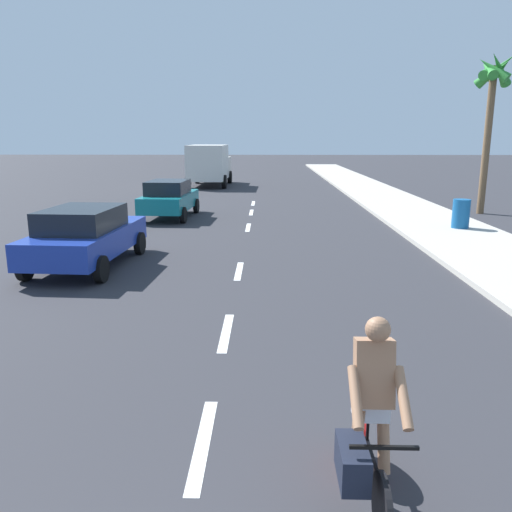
{
  "coord_description": "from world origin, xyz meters",
  "views": [
    {
      "loc": [
        0.7,
        -0.49,
        3.32
      ],
      "look_at": [
        0.5,
        9.04,
        1.1
      ],
      "focal_mm": 35.97,
      "sensor_mm": 36.0,
      "label": 1
    }
  ],
  "objects_px": {
    "cyclist": "(368,425)",
    "palm_tree_far": "(493,87)",
    "trash_bin_far": "(461,214)",
    "parked_car_blue": "(86,235)",
    "parked_car_teal": "(169,198)",
    "delivery_truck": "(209,164)"
  },
  "relations": [
    {
      "from": "palm_tree_far",
      "to": "trash_bin_far",
      "type": "height_order",
      "value": "palm_tree_far"
    },
    {
      "from": "palm_tree_far",
      "to": "trash_bin_far",
      "type": "bearing_deg",
      "value": -119.52
    },
    {
      "from": "palm_tree_far",
      "to": "trash_bin_far",
      "type": "distance_m",
      "value": 7.04
    },
    {
      "from": "cyclist",
      "to": "parked_car_teal",
      "type": "distance_m",
      "value": 17.95
    },
    {
      "from": "cyclist",
      "to": "palm_tree_far",
      "type": "xyz_separation_m",
      "value": [
        8.6,
        18.75,
        4.53
      ]
    },
    {
      "from": "cyclist",
      "to": "parked_car_teal",
      "type": "bearing_deg",
      "value": -73.36
    },
    {
      "from": "delivery_truck",
      "to": "trash_bin_far",
      "type": "bearing_deg",
      "value": -56.8
    },
    {
      "from": "parked_car_blue",
      "to": "trash_bin_far",
      "type": "xyz_separation_m",
      "value": [
        11.63,
        5.34,
        -0.19
      ]
    },
    {
      "from": "trash_bin_far",
      "to": "parked_car_blue",
      "type": "bearing_deg",
      "value": -155.34
    },
    {
      "from": "cyclist",
      "to": "palm_tree_far",
      "type": "relative_size",
      "value": 0.26
    },
    {
      "from": "parked_car_teal",
      "to": "cyclist",
      "type": "bearing_deg",
      "value": -71.08
    },
    {
      "from": "cyclist",
      "to": "trash_bin_far",
      "type": "distance_m",
      "value": 15.42
    },
    {
      "from": "cyclist",
      "to": "delivery_truck",
      "type": "bearing_deg",
      "value": -80.75
    },
    {
      "from": "trash_bin_far",
      "to": "delivery_truck",
      "type": "bearing_deg",
      "value": 121.92
    },
    {
      "from": "parked_car_blue",
      "to": "parked_car_teal",
      "type": "height_order",
      "value": "same"
    },
    {
      "from": "parked_car_teal",
      "to": "trash_bin_far",
      "type": "height_order",
      "value": "parked_car_teal"
    },
    {
      "from": "parked_car_teal",
      "to": "trash_bin_far",
      "type": "bearing_deg",
      "value": -12.68
    },
    {
      "from": "cyclist",
      "to": "trash_bin_far",
      "type": "relative_size",
      "value": 1.78
    },
    {
      "from": "parked_car_blue",
      "to": "trash_bin_far",
      "type": "distance_m",
      "value": 12.8
    },
    {
      "from": "parked_car_teal",
      "to": "delivery_truck",
      "type": "relative_size",
      "value": 0.66
    },
    {
      "from": "parked_car_blue",
      "to": "trash_bin_far",
      "type": "bearing_deg",
      "value": 28.01
    },
    {
      "from": "parked_car_teal",
      "to": "palm_tree_far",
      "type": "distance_m",
      "value": 14.41
    }
  ]
}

